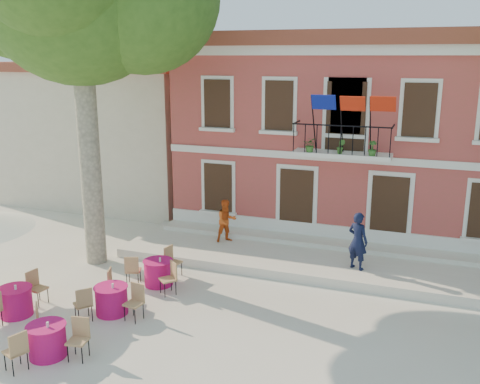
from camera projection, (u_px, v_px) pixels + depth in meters
The scene contains 10 objects.
ground at pixel (224, 316), 14.09m from camera, with size 90.00×90.00×0.00m, color beige.
main_building at pixel (361, 129), 21.57m from camera, with size 13.50×9.59×7.50m.
neighbor_west at pixel (128, 127), 26.46m from camera, with size 9.40×9.40×6.40m.
terrace at pixel (331, 262), 17.39m from camera, with size 14.00×3.40×0.30m, color silver.
pedestrian_navy at pixel (358, 241), 16.24m from camera, with size 0.66×0.43×1.80m, color black.
pedestrian_orange at pixel (226, 221), 18.69m from camera, with size 0.74×0.57×1.52m, color #DC5519.
cafe_table_0 at pixel (47, 339), 12.12m from camera, with size 1.76×1.85×0.95m.
cafe_table_1 at pixel (111, 298), 14.14m from camera, with size 1.74×1.85×0.95m.
cafe_table_2 at pixel (15, 300), 14.05m from camera, with size 0.90×1.96×0.95m.
cafe_table_3 at pixel (158, 271), 15.92m from camera, with size 1.84×1.76×0.95m.
Camera 1 is at (4.79, -11.91, 6.66)m, focal length 40.00 mm.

